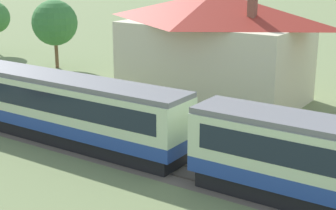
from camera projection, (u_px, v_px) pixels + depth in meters
name	position (u px, v px, depth m)	size (l,w,h in m)	color
passenger_train	(69.00, 107.00, 32.16)	(92.11, 3.03, 4.22)	#234293
railway_track	(11.00, 126.00, 35.88)	(142.48, 3.60, 0.04)	#665B51
station_house_red_roof	(215.00, 45.00, 41.34)	(15.12, 9.39, 8.79)	beige
yard_tree_0	(55.00, 23.00, 53.21)	(4.72, 4.72, 7.15)	brown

